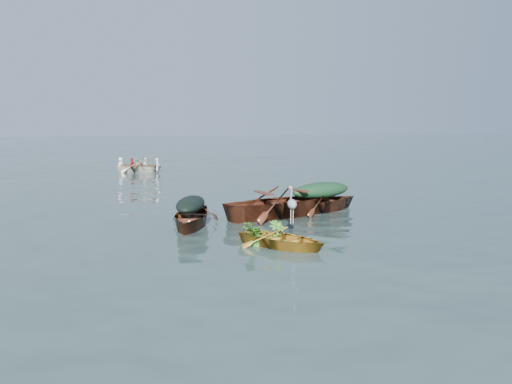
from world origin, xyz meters
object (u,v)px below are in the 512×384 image
(heron, at_px, (292,209))
(green_tarp_boat, at_px, (321,211))
(yellow_dinghy, at_px, (282,247))
(rowed_boat, at_px, (139,172))
(open_wooden_boat, at_px, (281,217))
(dark_covered_boat, at_px, (191,226))

(heron, bearing_deg, green_tarp_boat, 16.93)
(yellow_dinghy, height_order, green_tarp_boat, green_tarp_boat)
(rowed_boat, bearing_deg, green_tarp_boat, -139.20)
(green_tarp_boat, xyz_separation_m, rowed_boat, (-6.56, 13.15, 0.00))
(yellow_dinghy, relative_size, heron, 2.99)
(open_wooden_boat, bearing_deg, dark_covered_boat, 87.29)
(yellow_dinghy, bearing_deg, rowed_boat, 57.48)
(open_wooden_boat, bearing_deg, green_tarp_boat, -86.58)
(yellow_dinghy, xyz_separation_m, rowed_boat, (-4.32, 17.37, 0.00))
(yellow_dinghy, distance_m, rowed_boat, 17.90)
(open_wooden_boat, bearing_deg, yellow_dinghy, 147.62)
(yellow_dinghy, height_order, rowed_boat, rowed_boat)
(yellow_dinghy, bearing_deg, heron, 5.19)
(yellow_dinghy, relative_size, rowed_boat, 0.77)
(open_wooden_boat, relative_size, heron, 5.62)
(yellow_dinghy, bearing_deg, green_tarp_boat, 15.58)
(green_tarp_boat, bearing_deg, open_wooden_boat, 90.00)
(yellow_dinghy, bearing_deg, dark_covered_boat, 80.34)
(green_tarp_boat, bearing_deg, dark_covered_boat, 86.02)
(open_wooden_boat, distance_m, heron, 3.29)
(green_tarp_boat, bearing_deg, yellow_dinghy, 128.49)
(open_wooden_boat, xyz_separation_m, heron, (-0.43, -3.15, 0.82))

